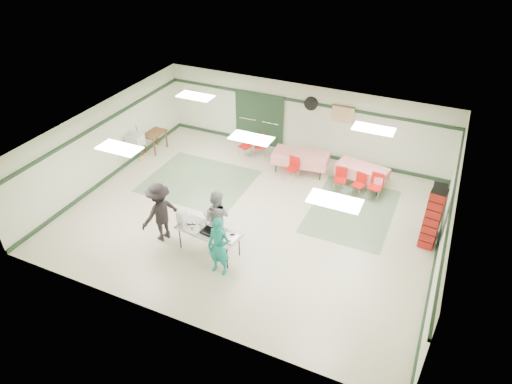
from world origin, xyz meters
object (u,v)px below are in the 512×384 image
at_px(volunteer_grey, 217,218).
at_px(volunteer_dark, 160,212).
at_px(volunteer_teal, 219,247).
at_px(dining_table_a, 362,171).
at_px(broom, 140,142).
at_px(crate_stack_blue_a, 434,210).
at_px(chair_c, 376,184).
at_px(dining_table_b, 301,158).
at_px(chair_loose_a, 260,143).
at_px(office_printer, 135,140).
at_px(crate_stack_red, 432,219).
at_px(chair_a, 360,182).
at_px(crate_stack_blue_b, 431,224).
at_px(chair_b, 341,177).
at_px(chair_d, 293,166).
at_px(printer_table, 155,135).
at_px(chair_loose_b, 246,144).
at_px(serving_table, 209,232).

bearing_deg(volunteer_grey, volunteer_dark, 12.50).
bearing_deg(volunteer_teal, dining_table_a, 67.07).
bearing_deg(broom, crate_stack_blue_a, -10.00).
distance_m(volunteer_grey, chair_c, 5.47).
height_order(dining_table_b, chair_loose_a, chair_loose_a).
distance_m(volunteer_teal, office_printer, 6.63).
height_order(crate_stack_red, broom, crate_stack_red).
bearing_deg(office_printer, crate_stack_blue_a, 0.19).
relative_size(volunteer_dark, chair_a, 2.28).
height_order(volunteer_teal, volunteer_dark, volunteer_dark).
xyz_separation_m(dining_table_b, chair_c, (2.80, -0.56, -0.01)).
bearing_deg(volunteer_grey, chair_a, -132.17).
bearing_deg(crate_stack_blue_b, chair_b, 150.39).
bearing_deg(chair_a, volunteer_dark, -119.67).
bearing_deg(chair_c, volunteer_grey, -125.75).
xyz_separation_m(volunteer_grey, volunteer_dark, (-1.54, -0.49, 0.05)).
bearing_deg(crate_stack_blue_b, chair_d, 159.90).
bearing_deg(printer_table, chair_a, 3.61).
bearing_deg(crate_stack_blue_b, chair_a, 144.26).
distance_m(crate_stack_blue_a, broom, 10.38).
relative_size(volunteer_grey, chair_loose_b, 2.12).
xyz_separation_m(volunteer_teal, chair_loose_b, (-2.06, 5.97, -0.35)).
distance_m(volunteer_dark, dining_table_b, 5.67).
height_order(office_printer, broom, broom).
distance_m(volunteer_dark, chair_loose_a, 5.66).
distance_m(dining_table_b, crate_stack_red, 5.23).
xyz_separation_m(chair_b, crate_stack_blue_a, (3.04, -1.17, 0.33)).
bearing_deg(printer_table, volunteer_teal, -39.98).
bearing_deg(chair_a, volunteer_grey, -111.40).
bearing_deg(broom, crate_stack_red, -13.26).
bearing_deg(chair_a, printer_table, -162.68).
bearing_deg(chair_c, printer_table, -172.71).
height_order(chair_d, broom, broom).
distance_m(printer_table, office_printer, 1.16).
relative_size(chair_c, chair_loose_a, 1.03).
bearing_deg(dining_table_a, chair_loose_a, -176.94).
xyz_separation_m(dining_table_b, chair_loose_b, (-2.25, 0.28, -0.07)).
bearing_deg(dining_table_a, volunteer_teal, -102.99).
bearing_deg(chair_d, broom, -161.76).
height_order(volunteer_teal, volunteer_grey, volunteer_grey).
bearing_deg(chair_a, office_printer, -154.66).
xyz_separation_m(volunteer_teal, chair_d, (0.13, 5.12, -0.33)).
bearing_deg(crate_stack_blue_b, chair_loose_a, 156.77).
xyz_separation_m(volunteer_dark, chair_a, (4.64, 4.57, -0.43)).
bearing_deg(chair_loose_a, chair_d, -59.77).
xyz_separation_m(volunteer_grey, chair_b, (2.45, 4.09, -0.35)).
bearing_deg(chair_a, broom, -157.09).
distance_m(volunteer_dark, chair_d, 5.14).
xyz_separation_m(serving_table, crate_stack_blue_a, (5.49, 3.39, 0.13)).
relative_size(volunteer_teal, crate_stack_blue_b, 1.11).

